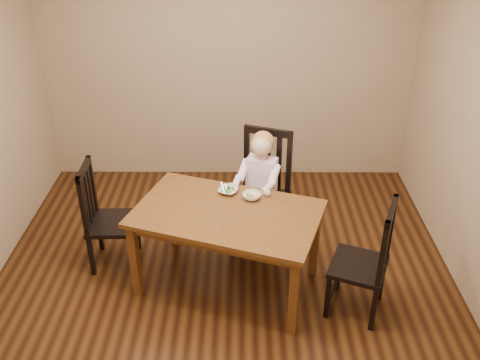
{
  "coord_description": "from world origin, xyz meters",
  "views": [
    {
      "loc": [
        0.15,
        -3.55,
        3.06
      ],
      "look_at": [
        0.13,
        0.25,
        0.89
      ],
      "focal_mm": 40.0,
      "sensor_mm": 36.0,
      "label": 1
    }
  ],
  "objects_px": {
    "chair_child": "(262,191)",
    "toddler": "(261,179)",
    "chair_right": "(366,262)",
    "bowl_veg": "(252,196)",
    "dining_table": "(227,221)",
    "chair_left": "(106,218)",
    "bowl_peas": "(228,191)"
  },
  "relations": [
    {
      "from": "chair_left",
      "to": "bowl_veg",
      "type": "xyz_separation_m",
      "value": [
        1.27,
        -0.1,
        0.29
      ]
    },
    {
      "from": "dining_table",
      "to": "toddler",
      "type": "bearing_deg",
      "value": 64.71
    },
    {
      "from": "dining_table",
      "to": "bowl_peas",
      "type": "relative_size",
      "value": 10.42
    },
    {
      "from": "dining_table",
      "to": "chair_right",
      "type": "distance_m",
      "value": 1.13
    },
    {
      "from": "toddler",
      "to": "bowl_veg",
      "type": "xyz_separation_m",
      "value": [
        -0.09,
        -0.41,
        0.07
      ]
    },
    {
      "from": "dining_table",
      "to": "chair_left",
      "type": "bearing_deg",
      "value": 164.52
    },
    {
      "from": "chair_left",
      "to": "chair_right",
      "type": "relative_size",
      "value": 0.98
    },
    {
      "from": "chair_left",
      "to": "chair_right",
      "type": "distance_m",
      "value": 2.23
    },
    {
      "from": "dining_table",
      "to": "bowl_veg",
      "type": "relative_size",
      "value": 10.69
    },
    {
      "from": "chair_child",
      "to": "dining_table",
      "type": "bearing_deg",
      "value": 85.04
    },
    {
      "from": "chair_child",
      "to": "bowl_peas",
      "type": "distance_m",
      "value": 0.53
    },
    {
      "from": "chair_child",
      "to": "toddler",
      "type": "height_order",
      "value": "chair_child"
    },
    {
      "from": "chair_child",
      "to": "chair_right",
      "type": "bearing_deg",
      "value": 147.95
    },
    {
      "from": "chair_child",
      "to": "chair_right",
      "type": "relative_size",
      "value": 1.09
    },
    {
      "from": "chair_child",
      "to": "chair_left",
      "type": "distance_m",
      "value": 1.43
    },
    {
      "from": "chair_child",
      "to": "bowl_peas",
      "type": "relative_size",
      "value": 6.88
    },
    {
      "from": "toddler",
      "to": "dining_table",
      "type": "bearing_deg",
      "value": 84.63
    },
    {
      "from": "chair_right",
      "to": "bowl_veg",
      "type": "xyz_separation_m",
      "value": [
        -0.87,
        0.52,
        0.27
      ]
    },
    {
      "from": "chair_child",
      "to": "toddler",
      "type": "distance_m",
      "value": 0.17
    },
    {
      "from": "chair_left",
      "to": "chair_right",
      "type": "height_order",
      "value": "chair_right"
    },
    {
      "from": "chair_left",
      "to": "toddler",
      "type": "distance_m",
      "value": 1.41
    },
    {
      "from": "dining_table",
      "to": "chair_left",
      "type": "relative_size",
      "value": 1.7
    },
    {
      "from": "bowl_peas",
      "to": "bowl_veg",
      "type": "distance_m",
      "value": 0.22
    },
    {
      "from": "chair_right",
      "to": "bowl_peas",
      "type": "bearing_deg",
      "value": 82.59
    },
    {
      "from": "chair_child",
      "to": "toddler",
      "type": "xyz_separation_m",
      "value": [
        -0.02,
        -0.05,
        0.16
      ]
    },
    {
      "from": "chair_left",
      "to": "toddler",
      "type": "relative_size",
      "value": 1.63
    },
    {
      "from": "chair_left",
      "to": "toddler",
      "type": "height_order",
      "value": "toddler"
    },
    {
      "from": "chair_left",
      "to": "bowl_peas",
      "type": "xyz_separation_m",
      "value": [
        1.07,
        -0.0,
        0.28
      ]
    },
    {
      "from": "dining_table",
      "to": "toddler",
      "type": "relative_size",
      "value": 2.76
    },
    {
      "from": "dining_table",
      "to": "chair_child",
      "type": "xyz_separation_m",
      "value": [
        0.31,
        0.67,
        -0.12
      ]
    },
    {
      "from": "dining_table",
      "to": "chair_right",
      "type": "xyz_separation_m",
      "value": [
        1.08,
        -0.32,
        -0.16
      ]
    },
    {
      "from": "chair_child",
      "to": "chair_right",
      "type": "distance_m",
      "value": 1.25
    }
  ]
}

